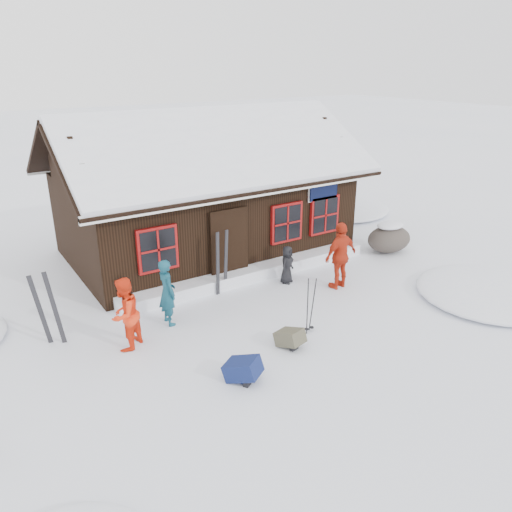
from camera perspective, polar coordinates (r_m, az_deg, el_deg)
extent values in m
plane|color=white|center=(11.43, -0.77, -8.14)|extent=(120.00, 120.00, 0.00)
cube|color=black|center=(15.67, -5.95, 5.05)|extent=(8.00, 5.00, 2.50)
cube|color=black|center=(13.93, -3.43, 11.93)|extent=(8.90, 3.14, 1.88)
cube|color=black|center=(16.53, -8.65, 13.24)|extent=(8.90, 3.14, 1.88)
cube|color=white|center=(13.91, -3.44, 12.50)|extent=(8.72, 3.07, 1.86)
cube|color=white|center=(16.51, -8.68, 13.72)|extent=(8.72, 3.07, 1.86)
cube|color=white|center=(15.11, -6.39, 15.92)|extent=(8.81, 0.22, 0.14)
cube|color=silver|center=(12.87, -0.05, 7.22)|extent=(8.90, 0.10, 0.20)
cube|color=black|center=(13.34, -3.15, 1.05)|extent=(1.00, 0.10, 2.00)
cube|color=black|center=(14.76, 7.73, 7.56)|extent=(1.00, 0.06, 0.60)
cube|color=maroon|center=(12.41, -11.17, 0.78)|extent=(1.04, 0.10, 1.14)
cube|color=black|center=(12.37, -11.10, 0.72)|extent=(0.90, 0.04, 1.00)
cube|color=maroon|center=(14.21, 3.51, 3.81)|extent=(1.04, 0.10, 1.14)
cube|color=black|center=(14.17, 3.60, 3.77)|extent=(0.90, 0.04, 1.00)
cube|color=maroon|center=(15.05, 7.82, 4.67)|extent=(1.04, 0.10, 1.14)
cube|color=black|center=(15.02, 7.92, 4.63)|extent=(0.90, 0.04, 1.00)
cube|color=white|center=(13.78, -0.50, -1.94)|extent=(7.60, 0.60, 0.35)
ellipsoid|color=white|center=(14.16, 25.00, -4.20)|extent=(3.60, 3.60, 0.43)
ellipsoid|color=white|center=(20.40, 9.31, 5.11)|extent=(4.00, 4.00, 0.48)
imported|color=#114252|center=(11.42, -10.11, -4.09)|extent=(0.38, 0.57, 1.57)
imported|color=red|center=(10.65, -14.78, -6.46)|extent=(0.97, 0.95, 1.58)
imported|color=red|center=(13.18, 9.64, 0.05)|extent=(1.09, 0.52, 1.80)
imported|color=black|center=(13.44, 3.56, -0.99)|extent=(0.61, 0.54, 1.05)
ellipsoid|color=#4F463F|center=(16.23, 14.95, 1.89)|extent=(1.49, 1.12, 0.82)
ellipsoid|color=white|center=(16.12, 15.07, 3.06)|extent=(0.94, 0.68, 0.21)
cube|color=black|center=(11.33, -23.42, -5.79)|extent=(0.31, 0.10, 1.69)
cube|color=black|center=(11.31, -22.01, -5.64)|extent=(0.27, 0.19, 1.69)
cube|color=black|center=(12.70, -4.39, -1.01)|extent=(0.16, 0.10, 1.72)
cube|color=black|center=(12.87, -3.47, -0.66)|extent=(0.18, 0.07, 1.72)
cylinder|color=black|center=(10.99, 5.90, -5.84)|extent=(0.09, 0.12, 1.33)
cylinder|color=black|center=(11.07, 6.49, -5.64)|extent=(0.09, 0.12, 1.33)
cube|color=#111C4D|center=(9.64, -1.51, -13.18)|extent=(0.74, 0.78, 0.34)
cube|color=#4A4735|center=(10.67, 3.89, -9.61)|extent=(0.54, 0.64, 0.30)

